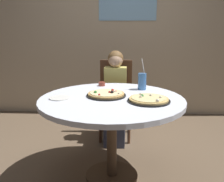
# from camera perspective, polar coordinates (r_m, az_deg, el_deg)

# --- Properties ---
(ground_plane) EXTENTS (8.00, 8.00, 0.00)m
(ground_plane) POSITION_cam_1_polar(r_m,az_deg,el_deg) (2.51, -0.06, -18.34)
(ground_plane) COLOR brown
(wall_with_window) EXTENTS (5.20, 0.14, 2.90)m
(wall_with_window) POSITION_cam_1_polar(r_m,az_deg,el_deg) (4.01, 1.39, 15.45)
(wall_with_window) COLOR tan
(wall_with_window) RESTS_ON ground_plane
(dining_table) EXTENTS (1.25, 1.25, 0.75)m
(dining_table) POSITION_cam_1_polar(r_m,az_deg,el_deg) (2.23, -0.07, -3.90)
(dining_table) COLOR silver
(dining_table) RESTS_ON ground_plane
(chair_wooden) EXTENTS (0.41, 0.41, 0.95)m
(chair_wooden) POSITION_cam_1_polar(r_m,az_deg,el_deg) (3.20, 0.87, -0.78)
(chair_wooden) COLOR brown
(chair_wooden) RESTS_ON ground_plane
(diner_child) EXTENTS (0.26, 0.41, 1.08)m
(diner_child) POSITION_cam_1_polar(r_m,az_deg,el_deg) (3.03, 0.68, -2.49)
(diner_child) COLOR #3F4766
(diner_child) RESTS_ON ground_plane
(pizza_veggie) EXTENTS (0.35, 0.35, 0.05)m
(pizza_veggie) POSITION_cam_1_polar(r_m,az_deg,el_deg) (2.26, -1.28, -0.72)
(pizza_veggie) COLOR black
(pizza_veggie) RESTS_ON dining_table
(pizza_cheese) EXTENTS (0.35, 0.35, 0.05)m
(pizza_cheese) POSITION_cam_1_polar(r_m,az_deg,el_deg) (2.12, 8.19, -1.88)
(pizza_cheese) COLOR black
(pizza_cheese) RESTS_ON dining_table
(soda_cup) EXTENTS (0.08, 0.08, 0.31)m
(soda_cup) POSITION_cam_1_polar(r_m,az_deg,el_deg) (2.51, 6.71, 2.14)
(soda_cup) COLOR #3F72B2
(soda_cup) RESTS_ON dining_table
(sauce_bowl) EXTENTS (0.07, 0.07, 0.04)m
(sauce_bowl) POSITION_cam_1_polar(r_m,az_deg,el_deg) (2.67, -2.29, 1.58)
(sauce_bowl) COLOR brown
(sauce_bowl) RESTS_ON dining_table
(plate_small) EXTENTS (0.18, 0.18, 0.01)m
(plate_small) POSITION_cam_1_polar(r_m,az_deg,el_deg) (2.23, -11.52, -1.52)
(plate_small) COLOR white
(plate_small) RESTS_ON dining_table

